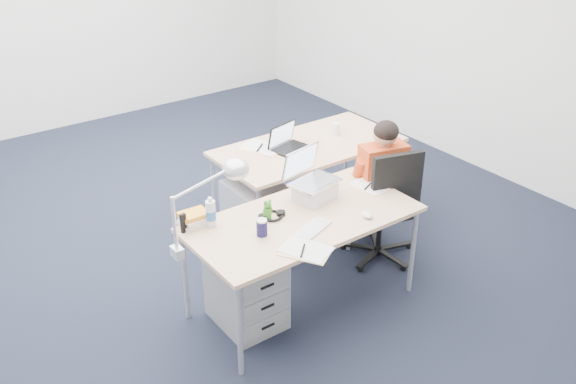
% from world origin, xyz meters
% --- Properties ---
extents(floor, '(7.00, 7.00, 0.00)m').
position_xyz_m(floor, '(0.00, 0.00, 0.00)').
color(floor, black).
rests_on(floor, ground).
extents(room, '(6.02, 7.02, 2.80)m').
position_xyz_m(room, '(0.00, 0.00, 1.71)').
color(room, silver).
rests_on(room, ground).
extents(desk_near, '(1.60, 0.80, 0.73)m').
position_xyz_m(desk_near, '(0.09, -0.95, 0.68)').
color(desk_near, tan).
rests_on(desk_near, ground).
extents(desk_far, '(1.60, 0.80, 0.73)m').
position_xyz_m(desk_far, '(0.87, 0.00, 0.68)').
color(desk_far, tan).
rests_on(desk_far, ground).
extents(office_chair, '(0.78, 0.78, 0.99)m').
position_xyz_m(office_chair, '(0.98, -0.82, 0.28)').
color(office_chair, black).
rests_on(office_chair, ground).
extents(seated_person, '(0.45, 0.68, 1.16)m').
position_xyz_m(seated_person, '(1.02, -0.66, 0.59)').
color(seated_person, '#C0411B').
rests_on(seated_person, ground).
extents(drawer_pedestal_near, '(0.40, 0.50, 0.55)m').
position_xyz_m(drawer_pedestal_near, '(-0.34, -0.88, 0.28)').
color(drawer_pedestal_near, '#A5A7AA').
rests_on(drawer_pedestal_near, ground).
extents(drawer_pedestal_far, '(0.40, 0.50, 0.55)m').
position_xyz_m(drawer_pedestal_far, '(0.28, -0.06, 0.28)').
color(drawer_pedestal_far, '#A5A7AA').
rests_on(drawer_pedestal_far, ground).
extents(silver_laptop, '(0.39, 0.33, 0.36)m').
position_xyz_m(silver_laptop, '(0.32, -0.79, 0.91)').
color(silver_laptop, silver).
rests_on(silver_laptop, desk_near).
extents(wireless_keyboard, '(0.32, 0.21, 0.01)m').
position_xyz_m(wireless_keyboard, '(0.04, -1.12, 0.74)').
color(wireless_keyboard, white).
rests_on(wireless_keyboard, desk_near).
extents(computer_mouse, '(0.09, 0.12, 0.04)m').
position_xyz_m(computer_mouse, '(0.44, -1.20, 0.75)').
color(computer_mouse, white).
rests_on(computer_mouse, desk_near).
extents(headphones, '(0.23, 0.19, 0.03)m').
position_xyz_m(headphones, '(-0.08, -0.82, 0.75)').
color(headphones, black).
rests_on(headphones, desk_near).
extents(can_koozie, '(0.09, 0.09, 0.12)m').
position_xyz_m(can_koozie, '(-0.27, -0.97, 0.79)').
color(can_koozie, '#181544').
rests_on(can_koozie, desk_near).
extents(water_bottle, '(0.09, 0.09, 0.21)m').
position_xyz_m(water_bottle, '(-0.47, -0.68, 0.84)').
color(water_bottle, silver).
rests_on(water_bottle, desk_near).
extents(bear_figurine, '(0.09, 0.08, 0.14)m').
position_xyz_m(bear_figurine, '(-0.12, -0.82, 0.80)').
color(bear_figurine, '#22741F').
rests_on(bear_figurine, desk_near).
extents(book_stack, '(0.22, 0.17, 0.09)m').
position_xyz_m(book_stack, '(-0.55, -0.60, 0.78)').
color(book_stack, silver).
rests_on(book_stack, desk_near).
extents(cordless_phone, '(0.04, 0.03, 0.14)m').
position_xyz_m(cordless_phone, '(-0.66, -0.64, 0.80)').
color(cordless_phone, black).
rests_on(cordless_phone, desk_near).
extents(papers_left, '(0.33, 0.37, 0.01)m').
position_xyz_m(papers_left, '(-0.16, -1.30, 0.74)').
color(papers_left, '#FFD893').
rests_on(papers_left, desk_near).
extents(papers_right, '(0.22, 0.28, 0.01)m').
position_xyz_m(papers_right, '(0.76, -0.89, 0.73)').
color(papers_right, '#FFD893').
rests_on(papers_right, desk_near).
extents(sunglasses, '(0.10, 0.06, 0.02)m').
position_xyz_m(sunglasses, '(0.27, -0.74, 0.74)').
color(sunglasses, black).
rests_on(sunglasses, desk_near).
extents(desk_lamp, '(0.53, 0.33, 0.57)m').
position_xyz_m(desk_lamp, '(-0.66, -0.88, 1.01)').
color(desk_lamp, silver).
rests_on(desk_lamp, desk_near).
extents(dark_laptop, '(0.37, 0.36, 0.22)m').
position_xyz_m(dark_laptop, '(0.69, 0.01, 0.84)').
color(dark_laptop, black).
rests_on(dark_laptop, desk_far).
extents(far_cup, '(0.09, 0.09, 0.10)m').
position_xyz_m(far_cup, '(1.21, 0.05, 0.78)').
color(far_cup, white).
rests_on(far_cup, desk_far).
extents(far_papers, '(0.35, 0.41, 0.01)m').
position_xyz_m(far_papers, '(0.50, 0.17, 0.73)').
color(far_papers, white).
rests_on(far_papers, desk_far).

